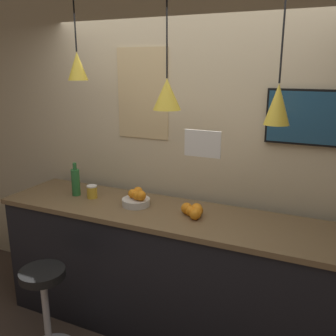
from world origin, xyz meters
The scene contains 13 objects.
back_wall centered at (0.00, 1.06, 1.45)m, with size 8.00×0.06×2.90m.
service_counter centered at (0.00, 0.62, 0.52)m, with size 2.81×0.66×1.04m.
bar_stool centered at (-0.69, -0.04, 0.44)m, with size 0.43×0.43×0.72m.
fruit_bowl centered at (-0.29, 0.64, 1.09)m, with size 0.22×0.22×0.14m.
orange_pile centered at (0.21, 0.63, 1.08)m, with size 0.18×0.19×0.09m.
juice_bottle centered at (-0.88, 0.64, 1.16)m, with size 0.07×0.07×0.29m.
spread_jar centered at (-0.72, 0.64, 1.09)m, with size 0.09×0.09×0.11m.
pendant_lamp_left centered at (-0.76, 0.60, 2.13)m, with size 0.16×0.16×0.79m.
pendant_lamp_middle centered at (0.00, 0.60, 1.94)m, with size 0.20×0.20×0.98m.
pendant_lamp_right centered at (0.76, 0.60, 1.90)m, with size 0.16×0.16×1.04m.
mounted_tv centered at (0.93, 1.01, 1.77)m, with size 0.62×0.04×0.40m.
hanging_menu_board centered at (0.35, 0.37, 1.65)m, with size 0.24×0.01×0.17m.
wall_poster centered at (-0.43, 1.02, 1.89)m, with size 0.48×0.01×0.76m.
Camera 1 is at (1.12, -1.82, 2.12)m, focal length 40.00 mm.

